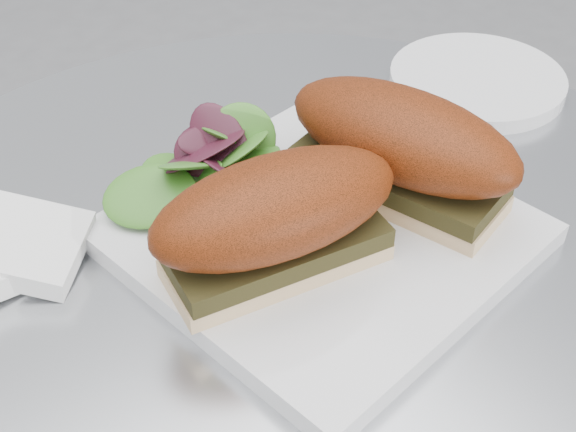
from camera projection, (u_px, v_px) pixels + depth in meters
The scene contains 6 objects.
plate at pixel (321, 235), 0.56m from camera, with size 0.24×0.24×0.02m, color silver.
sandwich_left at pixel (276, 218), 0.50m from camera, with size 0.18×0.10×0.08m.
sandwich_right at pixel (401, 145), 0.56m from camera, with size 0.13×0.19×0.08m.
salad at pixel (221, 164), 0.57m from camera, with size 0.13×0.13×0.05m, color #49862C, non-canonical shape.
napkin at pixel (0, 259), 0.54m from camera, with size 0.12×0.12×0.02m, color white, non-canonical shape.
saucer at pixel (477, 80), 0.73m from camera, with size 0.16×0.16×0.01m, color silver.
Camera 1 is at (-0.24, -0.31, 1.11)m, focal length 50.00 mm.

